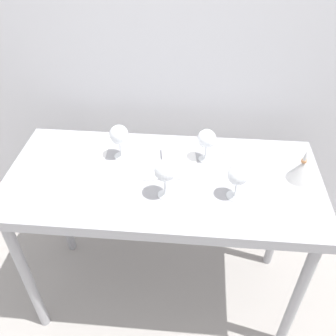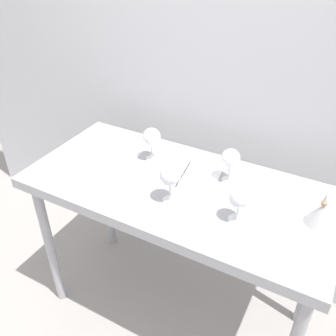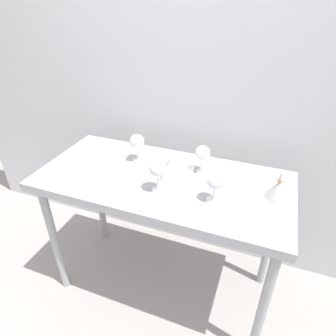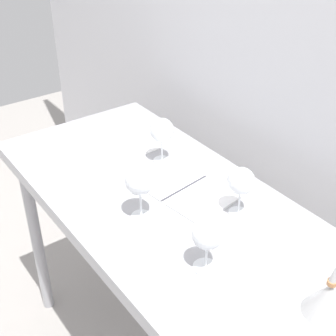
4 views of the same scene
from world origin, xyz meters
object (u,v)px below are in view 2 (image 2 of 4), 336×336
Objects in this scene: wine_glass_near_center at (170,175)px; wine_glass_far_right at (230,159)px; wine_glass_far_left at (152,138)px; tasting_sheet_lower at (132,146)px; wine_glass_near_right at (239,198)px; open_notebook at (183,174)px; tasting_sheet_upper at (273,193)px; decanter_funnel at (321,214)px.

wine_glass_far_right is (0.16, 0.26, -0.01)m from wine_glass_near_center.
tasting_sheet_lower is at bearing 159.85° from wine_glass_far_left.
open_notebook is at bearing 151.32° from wine_glass_near_right.
wine_glass_near_center is 0.30m from wine_glass_far_right.
tasting_sheet_lower is (-0.16, 0.06, -0.12)m from wine_glass_far_left.
tasting_sheet_upper is at bearing 35.33° from wine_glass_near_center.
open_notebook is (-0.32, 0.18, -0.11)m from wine_glass_near_right.
open_notebook is at bearing 176.41° from decanter_funnel.
wine_glass_near_center is 0.60m from decanter_funnel.
wine_glass_far_left is 0.77× the size of tasting_sheet_lower.
wine_glass_near_right is at bearing -123.84° from tasting_sheet_upper.
wine_glass_near_center is at bearing -176.34° from wine_glass_near_right.
wine_glass_far_right is 0.57m from tasting_sheet_lower.
wine_glass_far_right is at bearing 57.38° from wine_glass_near_center.
tasting_sheet_lower is at bearing 157.31° from wine_glass_near_right.
decanter_funnel is (0.58, 0.16, -0.08)m from wine_glass_near_center.
wine_glass_far_right is at bearing 117.86° from wine_glass_near_right.
wine_glass_far_left reaches higher than decanter_funnel.
decanter_funnel is (0.96, -0.14, 0.05)m from tasting_sheet_lower.
decanter_funnel is (0.41, -0.10, -0.07)m from wine_glass_far_right.
wine_glass_near_right is at bearing -23.43° from wine_glass_far_left.
wine_glass_far_right is 0.66× the size of tasting_sheet_upper.
open_notebook is at bearing -163.11° from wine_glass_far_right.
wine_glass_near_center is 1.06× the size of wine_glass_far_left.
tasting_sheet_upper is at bearing 71.86° from wine_glass_near_right.
open_notebook is at bearing 100.01° from wine_glass_near_center.
wine_glass_near_right is at bearing 3.66° from wine_glass_near_center.
wine_glass_far_left is at bearing 133.56° from wine_glass_near_center.
decanter_funnel is at bearing -42.25° from tasting_sheet_upper.
open_notebook is at bearing -19.99° from tasting_sheet_lower.
wine_glass_far_right is 0.40m from wine_glass_far_left.
wine_glass_far_left is 1.09× the size of wine_glass_near_right.
tasting_sheet_upper is (0.20, 0.01, -0.11)m from wine_glass_far_right.
wine_glass_far_left reaches higher than open_notebook.
wine_glass_far_left is (-0.23, 0.24, -0.01)m from wine_glass_near_center.
decanter_funnel is at bearing -13.41° from wine_glass_far_right.
decanter_funnel reaches higher than open_notebook.
wine_glass_near_center reaches higher than open_notebook.
wine_glass_near_right is 0.33m from decanter_funnel.
decanter_funnel is at bearing -11.80° from tasting_sheet_lower.
wine_glass_near_center reaches higher than decanter_funnel.
wine_glass_near_right is (0.52, -0.23, -0.01)m from wine_glass_far_left.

